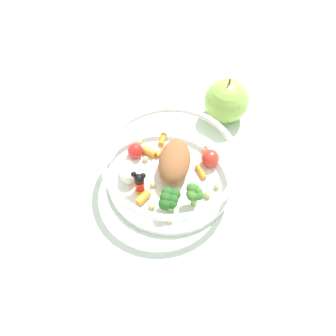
# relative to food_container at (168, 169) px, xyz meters

# --- Properties ---
(ground_plane) EXTENTS (2.40, 2.40, 0.00)m
(ground_plane) POSITION_rel_food_container_xyz_m (0.01, 0.00, -0.03)
(ground_plane) COLOR silver
(food_container) EXTENTS (0.22, 0.22, 0.06)m
(food_container) POSITION_rel_food_container_xyz_m (0.00, 0.00, 0.00)
(food_container) COLOR white
(food_container) RESTS_ON ground_plane
(loose_apple) EXTENTS (0.08, 0.08, 0.09)m
(loose_apple) POSITION_rel_food_container_xyz_m (-0.10, 0.14, 0.01)
(loose_apple) COLOR #8CB74C
(loose_apple) RESTS_ON ground_plane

